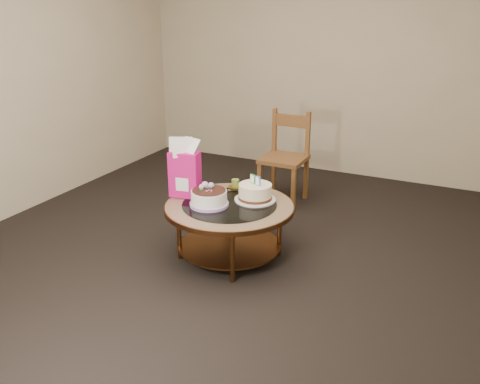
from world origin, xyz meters
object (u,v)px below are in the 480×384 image
at_px(cream_cake, 255,193).
at_px(gift_bag, 185,168).
at_px(coffee_table, 229,213).
at_px(decorated_cake, 209,198).
at_px(dining_chair, 285,157).

xyz_separation_m(cream_cake, gift_bag, (-0.55, -0.16, 0.17)).
bearing_deg(cream_cake, gift_bag, -140.60).
height_order(coffee_table, decorated_cake, decorated_cake).
distance_m(coffee_table, cream_cake, 0.26).
distance_m(cream_cake, gift_bag, 0.59).
height_order(coffee_table, dining_chair, dining_chair).
distance_m(coffee_table, decorated_cake, 0.21).
relative_size(coffee_table, decorated_cake, 3.38).
relative_size(decorated_cake, dining_chair, 0.33).
relative_size(gift_bag, dining_chair, 0.53).
xyz_separation_m(decorated_cake, gift_bag, (-0.27, 0.10, 0.18)).
xyz_separation_m(coffee_table, gift_bag, (-0.40, 0.00, 0.32)).
bearing_deg(gift_bag, dining_chair, 67.08).
relative_size(coffee_table, cream_cake, 3.11).
bearing_deg(decorated_cake, dining_chair, 87.69).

